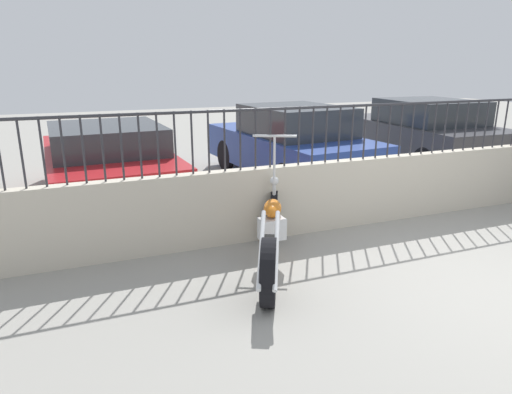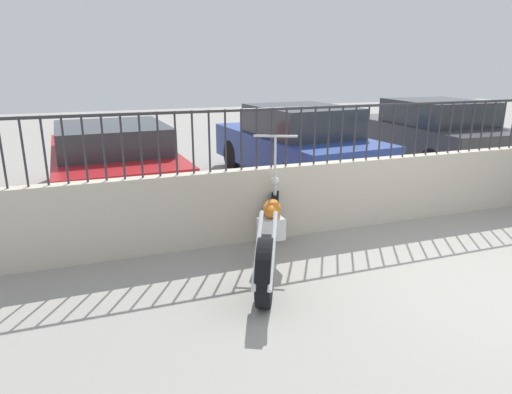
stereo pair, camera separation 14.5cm
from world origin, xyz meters
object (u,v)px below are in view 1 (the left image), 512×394
car_red (107,161)px  car_blue (291,143)px  motorcycle_orange (271,238)px  car_dark_grey (423,132)px

car_red → car_blue: car_blue is taller
motorcycle_orange → car_blue: bearing=-3.1°
motorcycle_orange → car_dark_grey: 6.48m
motorcycle_orange → car_red: motorcycle_orange is taller
motorcycle_orange → car_red: (-1.39, 3.54, 0.26)m
car_red → motorcycle_orange: bearing=-161.5°
motorcycle_orange → car_blue: car_blue is taller
car_red → car_dark_grey: car_dark_grey is taller
car_red → car_blue: (3.37, 0.05, 0.07)m
car_red → car_dark_grey: bearing=-91.1°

